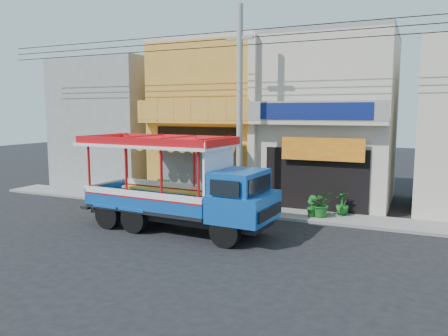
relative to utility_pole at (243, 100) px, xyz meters
name	(u,v)px	position (x,y,z in m)	size (l,w,h in m)	color
ground	(230,236)	(0.85, -3.30, -5.03)	(90.00, 90.00, 0.00)	black
sidewalk	(266,212)	(0.85, 0.70, -4.97)	(30.00, 2.00, 0.12)	slate
shophouse_left	(221,119)	(-3.15, 4.66, -0.92)	(6.00, 7.50, 8.24)	#B79128
shophouse_right	(330,120)	(2.85, 4.66, -0.93)	(6.00, 6.75, 8.24)	beige
party_pilaster	(252,123)	(-0.15, 1.55, -1.03)	(0.35, 0.30, 8.00)	beige
filler_building_left	(120,123)	(-10.15, 4.70, -1.23)	(6.00, 6.00, 7.60)	gray
utility_pole	(243,100)	(0.00, 0.00, 0.00)	(28.00, 0.26, 9.00)	gray
songthaew_truck	(189,187)	(-0.75, -3.48, -3.30)	(7.83, 2.97, 3.59)	black
green_sign	(164,192)	(-4.41, 0.57, -4.46)	(0.71, 0.38, 1.08)	black
potted_plant_a	(322,204)	(3.38, 0.52, -4.35)	(1.02, 0.88, 1.13)	#1B5F1D
potted_plant_b	(311,206)	(2.97, 0.39, -4.46)	(0.49, 0.40, 0.90)	#1B5F1D
potted_plant_c	(342,203)	(4.12, 1.26, -4.42)	(0.55, 0.55, 0.98)	#1B5F1D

